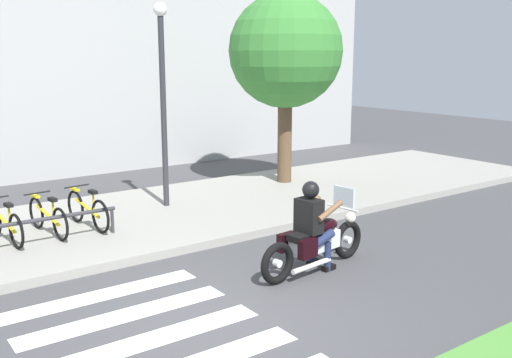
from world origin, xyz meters
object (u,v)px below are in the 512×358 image
(rider, at_px, (312,220))
(bicycle_1, at_px, (5,223))
(bike_rack, at_px, (35,223))
(tree_near_rack, at_px, (286,52))
(street_lamp, at_px, (163,89))
(motorcycle, at_px, (315,242))
(bicycle_3, at_px, (87,210))
(bicycle_2, at_px, (48,217))

(rider, height_order, bicycle_1, rider)
(bike_rack, bearing_deg, rider, -45.05)
(bicycle_1, bearing_deg, tree_near_rack, 8.53)
(street_lamp, bearing_deg, motorcycle, -86.14)
(bicycle_1, xyz_separation_m, street_lamp, (3.38, 0.63, 2.13))
(rider, relative_size, street_lamp, 0.33)
(bike_rack, bearing_deg, tree_near_rack, 13.67)
(bike_rack, relative_size, tree_near_rack, 0.58)
(bike_rack, bearing_deg, bicycle_3, 27.14)
(motorcycle, relative_size, bicycle_3, 1.43)
(bicycle_3, bearing_deg, bicycle_2, 179.93)
(rider, bearing_deg, bike_rack, 134.95)
(rider, distance_m, street_lamp, 4.78)
(bicycle_2, relative_size, tree_near_rack, 0.33)
(bicycle_1, relative_size, bike_rack, 0.58)
(bicycle_3, xyz_separation_m, street_lamp, (1.94, 0.63, 2.12))
(rider, distance_m, bicycle_2, 4.78)
(rider, bearing_deg, tree_near_rack, 55.73)
(bike_rack, distance_m, tree_near_rack, 7.28)
(bicycle_1, relative_size, bicycle_2, 1.01)
(bicycle_2, bearing_deg, bicycle_3, -0.07)
(rider, distance_m, tree_near_rack, 6.37)
(rider, height_order, bicycle_3, rider)
(bicycle_2, distance_m, tree_near_rack, 6.88)
(bicycle_1, xyz_separation_m, bike_rack, (0.36, -0.55, 0.07))
(motorcycle, height_order, bike_rack, motorcycle)
(bicycle_1, bearing_deg, bicycle_2, 0.02)
(tree_near_rack, bearing_deg, bicycle_3, -169.26)
(rider, xyz_separation_m, street_lamp, (-0.22, 4.43, 1.79))
(bicycle_1, height_order, bike_rack, bicycle_1)
(street_lamp, distance_m, tree_near_rack, 3.61)
(bicycle_1, bearing_deg, motorcycle, -45.89)
(rider, distance_m, bicycle_1, 5.25)
(rider, bearing_deg, motorcycle, 4.51)
(bicycle_3, bearing_deg, tree_near_rack, 10.74)
(bicycle_1, height_order, bicycle_3, bicycle_3)
(motorcycle, height_order, bicycle_1, motorcycle)
(rider, height_order, bicycle_2, rider)
(bicycle_3, bearing_deg, rider, -60.41)
(motorcycle, xyz_separation_m, street_lamp, (-0.30, 4.43, 2.15))
(bicycle_1, bearing_deg, rider, -46.55)
(rider, relative_size, bicycle_1, 0.90)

